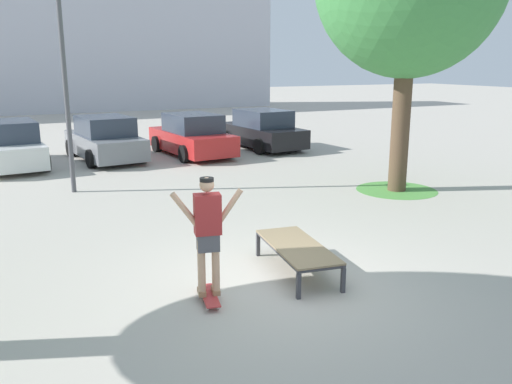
% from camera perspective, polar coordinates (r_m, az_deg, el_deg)
% --- Properties ---
extents(ground_plane, '(120.00, 120.00, 0.00)m').
position_cam_1_polar(ground_plane, '(8.11, 1.90, -10.16)').
color(ground_plane, '#B2AA9E').
extents(skate_box, '(1.01, 1.99, 0.46)m').
position_cam_1_polar(skate_box, '(8.53, 4.41, -5.98)').
color(skate_box, '#38383D').
rests_on(skate_box, ground).
extents(skateboard, '(0.36, 0.82, 0.09)m').
position_cam_1_polar(skateboard, '(7.68, -5.01, -11.00)').
color(skateboard, '#B23333').
rests_on(skateboard, ground).
extents(skater, '(0.99, 0.34, 1.69)m').
position_cam_1_polar(skater, '(7.33, -5.17, -3.90)').
color(skater, tan).
rests_on(skater, skateboard).
extents(grass_patch_near_right, '(2.10, 2.10, 0.01)m').
position_cam_1_polar(grass_patch_near_right, '(14.54, 14.77, 0.21)').
color(grass_patch_near_right, '#519342').
rests_on(grass_patch_near_right, ground).
extents(car_white, '(2.19, 4.33, 1.50)m').
position_cam_1_polar(car_white, '(18.76, -24.87, 4.48)').
color(car_white, silver).
rests_on(car_white, ground).
extents(car_grey, '(2.28, 4.37, 1.50)m').
position_cam_1_polar(car_grey, '(19.15, -15.85, 5.39)').
color(car_grey, slate).
rests_on(car_grey, ground).
extents(car_red, '(2.19, 4.33, 1.50)m').
position_cam_1_polar(car_red, '(19.47, -6.86, 5.94)').
color(car_red, red).
rests_on(car_red, ground).
extents(car_black, '(2.21, 4.34, 1.50)m').
position_cam_1_polar(car_black, '(20.99, 0.60, 6.59)').
color(car_black, black).
rests_on(car_black, ground).
extents(light_post, '(0.36, 0.36, 5.83)m').
position_cam_1_polar(light_post, '(14.31, -20.06, 15.07)').
color(light_post, '#4C4C51').
rests_on(light_post, ground).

